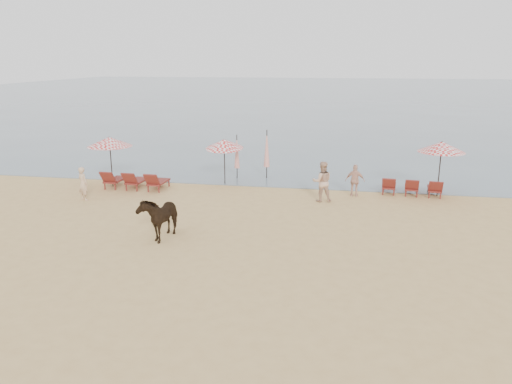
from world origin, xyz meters
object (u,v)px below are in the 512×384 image
lounger_cluster_left (135,180)px  umbrella_closed_left (237,152)px  umbrella_open_left_b (224,144)px  umbrella_closed_right (267,149)px  umbrella_open_right (442,147)px  beachgoer_right_a (322,182)px  lounger_cluster_right (412,187)px  beachgoer_left (83,184)px  cow (160,216)px  beachgoer_right_b (355,181)px  umbrella_open_left_a (110,142)px

lounger_cluster_left → umbrella_closed_left: (4.39, 3.05, 0.99)m
umbrella_open_left_b → umbrella_closed_right: 2.52m
umbrella_open_right → beachgoer_right_a: size_ratio=1.42×
umbrella_open_left_b → umbrella_open_right: umbrella_open_right is taller
lounger_cluster_right → beachgoer_left: beachgoer_left is taller
umbrella_open_left_b → beachgoer_right_a: (4.96, -2.23, -1.16)m
umbrella_closed_right → cow: umbrella_closed_right is taller
beachgoer_right_a → beachgoer_right_b: (1.44, 1.11, -0.16)m
lounger_cluster_left → umbrella_open_left_b: umbrella_open_left_b is taller
umbrella_open_left_b → umbrella_closed_left: umbrella_open_left_b is taller
lounger_cluster_left → beachgoer_right_a: size_ratio=1.65×
lounger_cluster_left → beachgoer_left: 2.67m
umbrella_open_left_a → umbrella_open_right: size_ratio=0.96×
beachgoer_left → beachgoer_right_b: beachgoer_left is taller
umbrella_closed_left → beachgoer_right_a: bearing=-37.7°
umbrella_open_left_b → cow: (-0.42, -7.88, -1.27)m
beachgoer_left → lounger_cluster_left: bearing=-94.3°
umbrella_open_left_a → umbrella_closed_left: (5.77, 2.62, -0.77)m
umbrella_open_left_a → beachgoer_right_b: size_ratio=1.65×
umbrella_open_left_a → umbrella_open_left_b: umbrella_open_left_a is taller
umbrella_closed_right → lounger_cluster_right: bearing=-16.2°
beachgoer_left → cow: bearing=171.1°
lounger_cluster_left → umbrella_closed_left: bearing=36.7°
lounger_cluster_right → umbrella_closed_left: 8.90m
lounger_cluster_left → umbrella_open_left_b: (4.05, 1.72, 1.61)m
umbrella_closed_left → umbrella_open_left_a: bearing=-155.6°
cow → lounger_cluster_left: bearing=126.7°
umbrella_closed_right → beachgoer_right_b: (4.53, -2.75, -0.85)m
umbrella_closed_left → beachgoer_right_b: umbrella_closed_left is taller
lounger_cluster_right → umbrella_closed_right: bearing=170.3°
umbrella_open_left_a → beachgoer_right_a: (10.39, -0.95, -1.31)m
umbrella_open_left_b → umbrella_open_left_a: bearing=-149.1°
beachgoer_left → beachgoer_right_b: size_ratio=1.02×
umbrella_open_left_b → umbrella_closed_right: (1.87, 1.62, -0.47)m
lounger_cluster_left → cow: 7.16m
lounger_cluster_left → beachgoer_left: size_ratio=1.96×
umbrella_closed_right → cow: bearing=-103.5°
beachgoer_right_b → umbrella_open_right: bearing=-166.5°
umbrella_open_right → umbrella_closed_left: bearing=154.1°
lounger_cluster_right → umbrella_open_left_a: size_ratio=1.14×
lounger_cluster_left → lounger_cluster_right: size_ratio=1.06×
umbrella_closed_left → umbrella_open_left_b: bearing=-104.3°
umbrella_open_left_a → umbrella_closed_right: bearing=-0.3°
umbrella_closed_right → beachgoer_left: 9.27m
lounger_cluster_right → beachgoer_right_b: beachgoer_right_b is taller
umbrella_open_right → beachgoer_left: (-15.65, -3.48, -1.54)m
umbrella_closed_left → cow: umbrella_closed_left is taller
lounger_cluster_left → umbrella_open_left_a: bearing=164.5°
lounger_cluster_right → beachgoer_left: (-14.51, -3.49, 0.36)m
cow → beachgoer_left: bearing=148.4°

